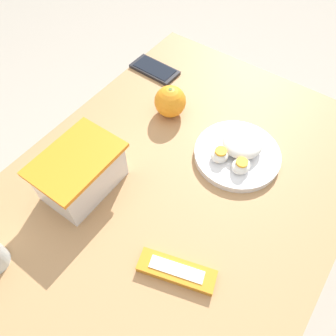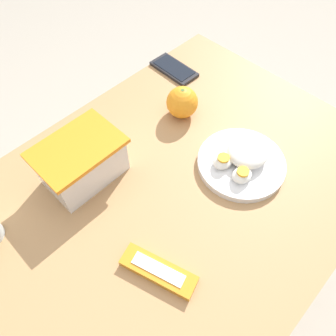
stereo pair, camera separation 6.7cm
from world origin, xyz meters
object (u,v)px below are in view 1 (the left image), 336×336
Objects in this scene: food_container at (81,174)px; rice_plate at (238,152)px; cell_phone at (155,69)px; candy_bar at (177,271)px; orange_fruit at (170,101)px.

food_container reaches higher than rice_plate.
candy_bar is at bearing -139.03° from cell_phone.
food_container is 0.45m from cell_phone.
orange_fruit is 0.57× the size of cell_phone.
rice_plate is 0.40m from cell_phone.
orange_fruit reaches higher than cell_phone.
orange_fruit is 0.40× the size of rice_plate.
food_container is at bearing 81.58° from candy_bar.
rice_plate is at bearing -41.13° from food_container.
candy_bar is at bearing -172.53° from rice_plate.
orange_fruit is (0.31, -0.02, -0.01)m from food_container.
rice_plate is (0.29, -0.25, -0.03)m from food_container.
food_container is at bearing -164.49° from cell_phone.
orange_fruit reaches higher than rice_plate.
rice_plate is (-0.03, -0.22, -0.02)m from orange_fruit.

